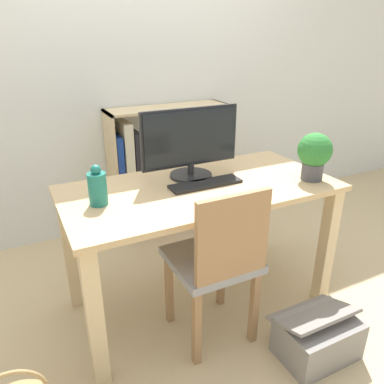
# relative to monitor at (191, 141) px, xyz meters

# --- Properties ---
(ground_plane) EXTENTS (10.00, 10.00, 0.00)m
(ground_plane) POSITION_rel_monitor_xyz_m (-0.02, -0.15, -0.94)
(ground_plane) COLOR #CCB284
(wall_back) EXTENTS (8.00, 0.05, 2.60)m
(wall_back) POSITION_rel_monitor_xyz_m (-0.02, 1.02, 0.36)
(wall_back) COLOR silver
(wall_back) RESTS_ON ground_plane
(desk) EXTENTS (1.43, 0.71, 0.74)m
(desk) POSITION_rel_monitor_xyz_m (-0.02, -0.15, -0.33)
(desk) COLOR tan
(desk) RESTS_ON ground_plane
(monitor) EXTENTS (0.56, 0.23, 0.38)m
(monitor) POSITION_rel_monitor_xyz_m (0.00, 0.00, 0.00)
(monitor) COLOR #232326
(monitor) RESTS_ON desk
(keyboard) EXTENTS (0.39, 0.11, 0.02)m
(keyboard) POSITION_rel_monitor_xyz_m (0.01, -0.15, -0.19)
(keyboard) COLOR black
(keyboard) RESTS_ON desk
(vase) EXTENTS (0.09, 0.09, 0.19)m
(vase) POSITION_rel_monitor_xyz_m (-0.55, -0.14, -0.12)
(vase) COLOR #1E7266
(vase) RESTS_ON desk
(potted_plant) EXTENTS (0.18, 0.18, 0.26)m
(potted_plant) POSITION_rel_monitor_xyz_m (0.57, -0.34, -0.05)
(potted_plant) COLOR #4C4C51
(potted_plant) RESTS_ON desk
(chair) EXTENTS (0.40, 0.40, 0.87)m
(chair) POSITION_rel_monitor_xyz_m (-0.08, -0.45, -0.46)
(chair) COLOR gray
(chair) RESTS_ON ground_plane
(bookshelf) EXTENTS (0.94, 0.28, 0.97)m
(bookshelf) POSITION_rel_monitor_xyz_m (0.06, 0.84, -0.55)
(bookshelf) COLOR #D8BC8C
(bookshelf) RESTS_ON ground_plane
(storage_box) EXTENTS (0.38, 0.31, 0.26)m
(storage_box) POSITION_rel_monitor_xyz_m (0.31, -0.77, -0.83)
(storage_box) COLOR gray
(storage_box) RESTS_ON ground_plane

